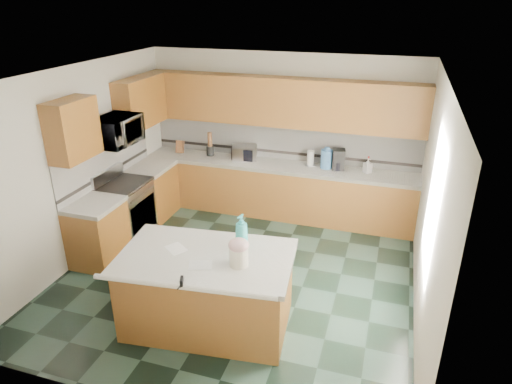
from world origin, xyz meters
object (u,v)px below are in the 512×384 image
(treat_jar, at_px, (239,256))
(soap_bottle_island, at_px, (242,231))
(coffee_maker, at_px, (339,159))
(island_base, at_px, (208,292))
(toaster_oven, at_px, (245,153))
(knife_block, at_px, (180,147))
(island_top, at_px, (206,258))

(treat_jar, relative_size, soap_bottle_island, 0.53)
(coffee_maker, bearing_deg, island_base, -118.22)
(soap_bottle_island, distance_m, toaster_oven, 2.92)
(treat_jar, xyz_separation_m, soap_bottle_island, (-0.10, 0.37, 0.09))
(toaster_oven, relative_size, coffee_maker, 1.27)
(knife_block, height_order, coffee_maker, coffee_maker)
(treat_jar, bearing_deg, toaster_oven, 109.43)
(island_base, relative_size, treat_jar, 8.62)
(soap_bottle_island, xyz_separation_m, knife_block, (-2.13, 2.77, -0.09))
(soap_bottle_island, bearing_deg, knife_block, 142.18)
(island_top, bearing_deg, knife_block, 114.34)
(knife_block, relative_size, toaster_oven, 0.54)
(island_top, height_order, knife_block, knife_block)
(knife_block, relative_size, coffee_maker, 0.68)
(soap_bottle_island, bearing_deg, island_base, -120.73)
(knife_block, bearing_deg, treat_jar, -58.22)
(island_top, xyz_separation_m, soap_bottle_island, (0.31, 0.31, 0.23))
(knife_block, xyz_separation_m, toaster_oven, (1.22, 0.00, 0.01))
(island_top, height_order, soap_bottle_island, soap_bottle_island)
(soap_bottle_island, bearing_deg, treat_jar, -60.52)
(coffee_maker, bearing_deg, knife_block, 170.16)
(island_top, xyz_separation_m, coffee_maker, (1.00, 3.11, 0.19))
(treat_jar, relative_size, knife_block, 0.94)
(island_top, xyz_separation_m, toaster_oven, (-0.60, 3.08, 0.15))
(treat_jar, bearing_deg, island_base, 172.17)
(treat_jar, bearing_deg, soap_bottle_island, 106.45)
(island_base, height_order, toaster_oven, toaster_oven)
(island_top, distance_m, coffee_maker, 3.27)
(island_base, height_order, knife_block, knife_block)
(island_base, distance_m, knife_block, 3.62)
(soap_bottle_island, xyz_separation_m, coffee_maker, (0.68, 2.80, -0.03))
(soap_bottle_island, bearing_deg, coffee_maker, 90.93)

